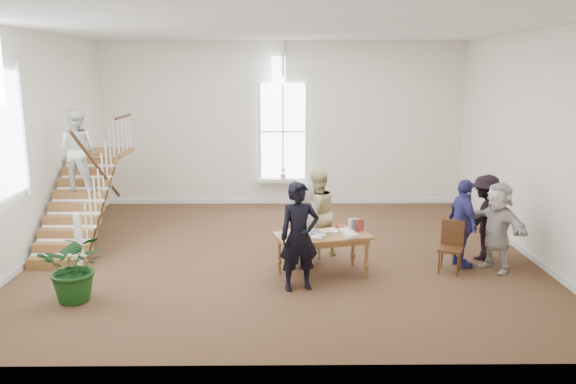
{
  "coord_description": "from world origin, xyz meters",
  "views": [
    {
      "loc": [
        -0.02,
        -11.08,
        3.72
      ],
      "look_at": [
        0.1,
        0.4,
        1.22
      ],
      "focal_mm": 35.0,
      "sensor_mm": 36.0,
      "label": 1
    }
  ],
  "objects_px": {
    "floor_plant": "(75,266)",
    "side_chair": "(451,244)",
    "police_officer": "(299,237)",
    "library_table": "(323,238)",
    "woman_cluster_c": "(497,227)",
    "elderly_woman": "(302,223)",
    "woman_cluster_b": "(485,217)",
    "person_yellow": "(316,213)",
    "woman_cluster_a": "(463,224)"
  },
  "relations": [
    {
      "from": "person_yellow",
      "to": "woman_cluster_b",
      "type": "relative_size",
      "value": 1.05
    },
    {
      "from": "elderly_woman",
      "to": "woman_cluster_a",
      "type": "bearing_deg",
      "value": 146.08
    },
    {
      "from": "elderly_woman",
      "to": "woman_cluster_b",
      "type": "height_order",
      "value": "woman_cluster_b"
    },
    {
      "from": "elderly_woman",
      "to": "woman_cluster_b",
      "type": "distance_m",
      "value": 3.65
    },
    {
      "from": "floor_plant",
      "to": "side_chair",
      "type": "relative_size",
      "value": 1.21
    },
    {
      "from": "elderly_woman",
      "to": "woman_cluster_b",
      "type": "bearing_deg",
      "value": 153.59
    },
    {
      "from": "person_yellow",
      "to": "woman_cluster_c",
      "type": "height_order",
      "value": "person_yellow"
    },
    {
      "from": "person_yellow",
      "to": "woman_cluster_c",
      "type": "relative_size",
      "value": 1.05
    },
    {
      "from": "woman_cluster_b",
      "to": "woman_cluster_a",
      "type": "bearing_deg",
      "value": -1.74
    },
    {
      "from": "woman_cluster_b",
      "to": "woman_cluster_c",
      "type": "bearing_deg",
      "value": 50.43
    },
    {
      "from": "library_table",
      "to": "side_chair",
      "type": "relative_size",
      "value": 1.9
    },
    {
      "from": "elderly_woman",
      "to": "woman_cluster_b",
      "type": "relative_size",
      "value": 0.98
    },
    {
      "from": "elderly_woman",
      "to": "woman_cluster_c",
      "type": "height_order",
      "value": "woman_cluster_c"
    },
    {
      "from": "person_yellow",
      "to": "library_table",
      "type": "bearing_deg",
      "value": 62.53
    },
    {
      "from": "police_officer",
      "to": "woman_cluster_b",
      "type": "relative_size",
      "value": 1.1
    },
    {
      "from": "library_table",
      "to": "side_chair",
      "type": "height_order",
      "value": "side_chair"
    },
    {
      "from": "library_table",
      "to": "woman_cluster_c",
      "type": "height_order",
      "value": "woman_cluster_c"
    },
    {
      "from": "police_officer",
      "to": "elderly_woman",
      "type": "relative_size",
      "value": 1.12
    },
    {
      "from": "person_yellow",
      "to": "woman_cluster_c",
      "type": "xyz_separation_m",
      "value": [
        3.33,
        -0.84,
        -0.05
      ]
    },
    {
      "from": "police_officer",
      "to": "woman_cluster_c",
      "type": "xyz_separation_m",
      "value": [
        3.73,
        0.91,
        -0.09
      ]
    },
    {
      "from": "police_officer",
      "to": "woman_cluster_c",
      "type": "height_order",
      "value": "police_officer"
    },
    {
      "from": "floor_plant",
      "to": "person_yellow",
      "type": "bearing_deg",
      "value": 28.52
    },
    {
      "from": "library_table",
      "to": "woman_cluster_b",
      "type": "height_order",
      "value": "woman_cluster_b"
    },
    {
      "from": "elderly_woman",
      "to": "floor_plant",
      "type": "height_order",
      "value": "elderly_woman"
    },
    {
      "from": "library_table",
      "to": "woman_cluster_c",
      "type": "relative_size",
      "value": 1.08
    },
    {
      "from": "woman_cluster_c",
      "to": "floor_plant",
      "type": "height_order",
      "value": "woman_cluster_c"
    },
    {
      "from": "woman_cluster_a",
      "to": "woman_cluster_c",
      "type": "bearing_deg",
      "value": -117.56
    },
    {
      "from": "elderly_woman",
      "to": "side_chair",
      "type": "relative_size",
      "value": 1.74
    },
    {
      "from": "police_officer",
      "to": "woman_cluster_a",
      "type": "distance_m",
      "value": 3.34
    },
    {
      "from": "police_officer",
      "to": "person_yellow",
      "type": "bearing_deg",
      "value": 63.47
    },
    {
      "from": "person_yellow",
      "to": "woman_cluster_a",
      "type": "bearing_deg",
      "value": 136.34
    },
    {
      "from": "floor_plant",
      "to": "woman_cluster_a",
      "type": "bearing_deg",
      "value": 12.93
    },
    {
      "from": "library_table",
      "to": "elderly_woman",
      "type": "xyz_separation_m",
      "value": [
        -0.36,
        0.59,
        0.14
      ]
    },
    {
      "from": "police_officer",
      "to": "woman_cluster_b",
      "type": "xyz_separation_m",
      "value": [
        3.73,
        1.56,
        -0.09
      ]
    },
    {
      "from": "elderly_woman",
      "to": "floor_plant",
      "type": "xyz_separation_m",
      "value": [
        -3.77,
        -1.71,
        -0.25
      ]
    },
    {
      "from": "library_table",
      "to": "person_yellow",
      "type": "height_order",
      "value": "person_yellow"
    },
    {
      "from": "library_table",
      "to": "police_officer",
      "type": "height_order",
      "value": "police_officer"
    },
    {
      "from": "library_table",
      "to": "woman_cluster_c",
      "type": "bearing_deg",
      "value": -11.16
    },
    {
      "from": "woman_cluster_a",
      "to": "woman_cluster_c",
      "type": "xyz_separation_m",
      "value": [
        0.58,
        -0.2,
        -0.01
      ]
    },
    {
      "from": "woman_cluster_c",
      "to": "side_chair",
      "type": "xyz_separation_m",
      "value": [
        -0.85,
        -0.05,
        -0.31
      ]
    },
    {
      "from": "side_chair",
      "to": "woman_cluster_b",
      "type": "bearing_deg",
      "value": 63.51
    },
    {
      "from": "woman_cluster_b",
      "to": "side_chair",
      "type": "bearing_deg",
      "value": -0.18
    },
    {
      "from": "library_table",
      "to": "woman_cluster_c",
      "type": "distance_m",
      "value": 3.29
    },
    {
      "from": "elderly_woman",
      "to": "library_table",
      "type": "bearing_deg",
      "value": 90.0
    },
    {
      "from": "police_officer",
      "to": "floor_plant",
      "type": "bearing_deg",
      "value": 173.47
    },
    {
      "from": "elderly_woman",
      "to": "woman_cluster_a",
      "type": "height_order",
      "value": "woman_cluster_a"
    },
    {
      "from": "woman_cluster_b",
      "to": "woman_cluster_c",
      "type": "height_order",
      "value": "woman_cluster_b"
    },
    {
      "from": "elderly_woman",
      "to": "side_chair",
      "type": "bearing_deg",
      "value": 140.7
    },
    {
      "from": "person_yellow",
      "to": "woman_cluster_a",
      "type": "xyz_separation_m",
      "value": [
        2.76,
        -0.64,
        -0.04
      ]
    },
    {
      "from": "person_yellow",
      "to": "floor_plant",
      "type": "bearing_deg",
      "value": -2.01
    }
  ]
}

